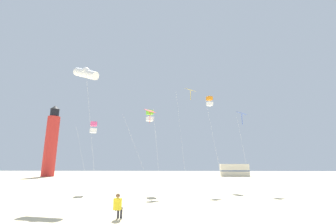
% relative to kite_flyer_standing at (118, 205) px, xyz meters
% --- Properties ---
extents(kite_flyer_standing, '(0.36, 0.53, 1.16)m').
position_rel_kite_flyer_standing_xyz_m(kite_flyer_standing, '(0.00, 0.00, 0.00)').
color(kite_flyer_standing, yellow).
rests_on(kite_flyer_standing, ground).
extents(kite_diamond_scarlet, '(1.68, 1.68, 7.87)m').
position_rel_kite_flyer_standing_xyz_m(kite_diamond_scarlet, '(0.18, 10.20, 6.77)').
color(kite_diamond_scarlet, silver).
rests_on(kite_diamond_scarlet, ground).
extents(kite_tube_white, '(2.71, 2.25, 10.72)m').
position_rel_kite_flyer_standing_xyz_m(kite_tube_white, '(-4.82, 6.15, 9.41)').
color(kite_tube_white, silver).
rests_on(kite_tube_white, ground).
extents(kite_diamond_blue, '(1.26, 1.26, 8.02)m').
position_rel_kite_flyer_standing_xyz_m(kite_diamond_blue, '(9.53, 12.19, 6.91)').
color(kite_diamond_blue, silver).
rests_on(kite_diamond_blue, ground).
extents(kite_diamond_gold, '(2.27, 2.30, 11.08)m').
position_rel_kite_flyer_standing_xyz_m(kite_diamond_gold, '(4.23, 13.38, 9.76)').
color(kite_diamond_gold, silver).
rests_on(kite_diamond_gold, ground).
extents(kite_box_orange, '(1.71, 1.47, 10.75)m').
position_rel_kite_flyer_standing_xyz_m(kite_box_orange, '(6.77, 15.78, 9.54)').
color(kite_box_orange, silver).
rests_on(kite_box_orange, ground).
extents(kite_box_lime, '(3.50, 3.10, 8.14)m').
position_rel_kite_flyer_standing_xyz_m(kite_box_lime, '(-0.10, 11.89, 6.94)').
color(kite_box_lime, silver).
rests_on(kite_box_lime, ground).
extents(kite_box_rainbow, '(2.17, 1.96, 6.87)m').
position_rel_kite_flyer_standing_xyz_m(kite_box_rainbow, '(-5.87, 11.48, 5.68)').
color(kite_box_rainbow, silver).
rests_on(kite_box_rainbow, ground).
extents(lighthouse_distant, '(2.80, 2.80, 16.80)m').
position_rel_kite_flyer_standing_xyz_m(lighthouse_distant, '(-27.17, 41.35, 7.22)').
color(lighthouse_distant, red).
rests_on(lighthouse_distant, ground).
extents(rv_van_cream, '(6.56, 2.69, 2.80)m').
position_rel_kite_flyer_standing_xyz_m(rv_van_cream, '(15.73, 43.72, 0.78)').
color(rv_van_cream, beige).
rests_on(rv_van_cream, ground).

